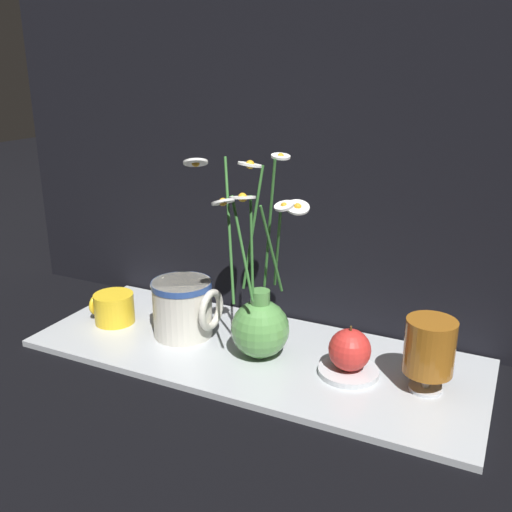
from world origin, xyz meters
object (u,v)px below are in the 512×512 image
Objects in this scene: ceramic_pitcher at (184,305)px; tea_glass at (429,348)px; orange_fruit at (350,350)px; yellow_mug at (114,308)px; vase_with_flowers at (260,320)px.

tea_glass reaches higher than ceramic_pitcher.
yellow_mug is at bearing -179.08° from orange_fruit.
tea_glass is (0.47, -0.00, 0.02)m from ceramic_pitcher.
orange_fruit is at bearing 2.25° from vase_with_flowers.
tea_glass is 1.55× the size of orange_fruit.
yellow_mug is 0.64m from tea_glass.
orange_fruit is at bearing -177.79° from tea_glass.
tea_glass is (0.64, 0.01, 0.05)m from yellow_mug.
yellow_mug is (-0.34, -0.00, -0.04)m from vase_with_flowers.
vase_with_flowers is 0.17m from ceramic_pitcher.
yellow_mug is 1.13× the size of orange_fruit.
vase_with_flowers is 0.17m from orange_fruit.
vase_with_flowers reaches higher than orange_fruit.
vase_with_flowers is 4.55× the size of orange_fruit.
ceramic_pitcher is 1.13× the size of tea_glass.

